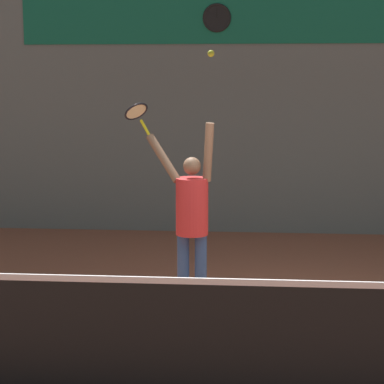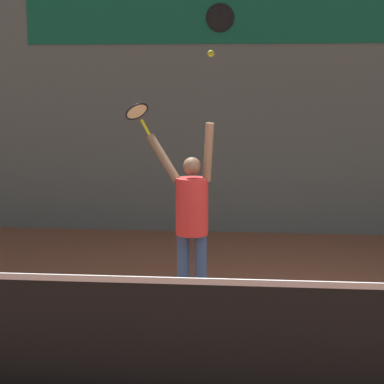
{
  "view_description": "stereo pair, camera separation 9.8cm",
  "coord_description": "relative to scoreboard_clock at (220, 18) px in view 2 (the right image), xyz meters",
  "views": [
    {
      "loc": [
        -0.17,
        -6.1,
        2.45
      ],
      "look_at": [
        -0.76,
        1.22,
        1.25
      ],
      "focal_mm": 65.0,
      "sensor_mm": 36.0,
      "label": 1
    },
    {
      "loc": [
        -0.07,
        -6.09,
        2.45
      ],
      "look_at": [
        -0.76,
        1.22,
        1.25
      ],
      "focal_mm": 65.0,
      "sensor_mm": 36.0,
      "label": 2
    }
  ],
  "objects": [
    {
      "name": "tennis_racket",
      "position": [
        -0.74,
        -3.23,
        -1.31
      ],
      "size": [
        0.38,
        0.37,
        0.38
      ],
      "color": "yellow"
    },
    {
      "name": "tennis_player",
      "position": [
        -0.1,
        -3.66,
        -2.37
      ],
      "size": [
        0.8,
        0.5,
        1.99
      ],
      "color": "#2D4C7F",
      "rests_on": "ground_plane"
    },
    {
      "name": "court_net",
      "position": [
        0.67,
        -5.9,
        -2.88
      ],
      "size": [
        6.15,
        0.07,
        1.06
      ],
      "color": "#333333",
      "rests_on": "ground_plane"
    },
    {
      "name": "ground_plane",
      "position": [
        0.67,
        -4.88,
        -3.38
      ],
      "size": [
        18.0,
        18.0,
        0.0
      ],
      "primitive_type": "plane",
      "color": "#9E563D"
    },
    {
      "name": "back_wall",
      "position": [
        0.67,
        0.08,
        -0.88
      ],
      "size": [
        18.0,
        0.1,
        5.0
      ],
      "color": "slate",
      "rests_on": "ground_plane"
    },
    {
      "name": "tennis_ball",
      "position": [
        0.11,
        -3.68,
        -0.67
      ],
      "size": [
        0.07,
        0.07,
        0.07
      ],
      "color": "#CCDB2D"
    },
    {
      "name": "scoreboard_clock",
      "position": [
        0.0,
        0.0,
        0.0
      ],
      "size": [
        0.44,
        0.04,
        0.44
      ],
      "color": "black"
    },
    {
      "name": "sponsor_banner",
      "position": [
        0.67,
        0.02,
        -0.0
      ],
      "size": [
        7.45,
        0.02,
        0.78
      ],
      "color": "#146B4C"
    }
  ]
}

